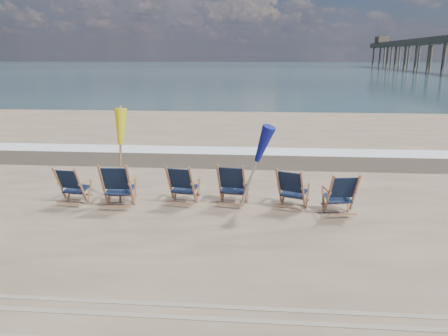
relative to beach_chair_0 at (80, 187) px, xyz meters
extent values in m
plane|color=#324B53|center=(3.34, 126.22, -0.49)|extent=(400.00, 400.00, 0.00)
cube|color=silver|center=(3.34, 6.52, -0.48)|extent=(200.00, 1.40, 0.01)
cube|color=#42362A|center=(3.34, 5.02, -0.49)|extent=(200.00, 2.60, 0.00)
cylinder|color=#9D6746|center=(0.84, 0.48, 0.63)|extent=(0.06, 0.06, 2.24)
cone|color=yellow|center=(0.84, 0.48, 1.28)|extent=(0.30, 0.30, 0.85)
cylinder|color=#A5A5AD|center=(4.02, 0.12, 0.55)|extent=(0.06, 0.06, 2.08)
cone|color=navy|center=(4.02, 0.12, 1.11)|extent=(0.30, 0.30, 0.85)
camera|label=1|loc=(4.18, -9.44, 2.97)|focal=35.00mm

